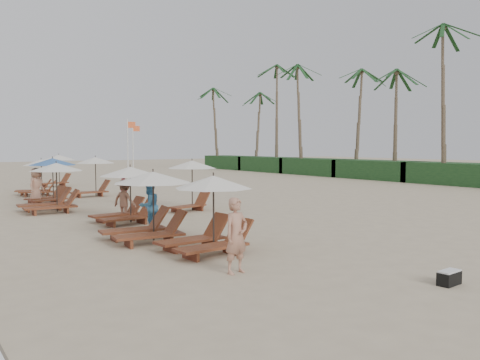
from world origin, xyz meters
TOP-DOWN VIEW (x-y plane):
  - ground at (0.00, 0.00)m, footprint 160.00×160.00m
  - shrub_hedge at (22.00, 14.50)m, footprint 3.20×53.00m
  - palm_row at (21.91, 15.40)m, footprint 7.00×52.00m
  - lounger_station_0 at (-5.23, -2.35)m, footprint 2.60×2.16m
  - lounger_station_1 at (-5.88, 0.08)m, footprint 2.78×2.45m
  - lounger_station_2 at (-5.06, 3.84)m, footprint 2.64×2.35m
  - lounger_station_3 at (-6.59, 8.55)m, footprint 2.76×2.31m
  - lounger_station_4 at (-5.82, 11.89)m, footprint 2.54×2.31m
  - lounger_station_5 at (-5.37, 16.43)m, footprint 2.50×2.39m
  - inland_station_0 at (-1.33, 5.52)m, footprint 2.57×2.24m
  - inland_station_1 at (-2.89, 14.10)m, footprint 2.73×2.24m
  - inland_station_2 at (-2.75, 22.34)m, footprint 2.74×2.24m
  - beachgoer_near at (-5.78, -4.64)m, footprint 0.68×0.50m
  - beachgoer_mid_a at (-4.96, 1.87)m, footprint 0.95×0.83m
  - beachgoer_mid_b at (-4.82, 4.45)m, footprint 1.01×1.18m
  - beachgoer_far_a at (-2.84, 9.61)m, footprint 0.43×0.90m
  - beachgoer_far_b at (-6.36, 12.21)m, footprint 1.04×0.97m
  - duffel_bag at (-2.67, -7.94)m, footprint 0.57×0.32m
  - flag_pole_near at (0.36, 16.84)m, footprint 0.59×0.08m
  - flag_pole_far at (2.37, 20.81)m, footprint 0.60×0.08m

SIDE VIEW (x-z plane):
  - ground at x=0.00m, z-range 0.00..0.00m
  - duffel_bag at x=-2.67m, z-range 0.00..0.31m
  - beachgoer_far_a at x=-2.84m, z-range 0.00..1.49m
  - beachgoer_mid_b at x=-4.82m, z-range 0.00..1.58m
  - shrub_hedge at x=22.00m, z-range 0.00..1.60m
  - beachgoer_mid_a at x=-4.96m, z-range 0.00..1.66m
  - beachgoer_near at x=-5.78m, z-range 0.00..1.73m
  - beachgoer_far_b at x=-6.36m, z-range 0.00..1.79m
  - lounger_station_0 at x=-5.23m, z-range -0.05..2.03m
  - lounger_station_5 at x=-5.37m, z-range -0.04..2.04m
  - lounger_station_3 at x=-6.59m, z-range -0.05..2.08m
  - lounger_station_1 at x=-5.88m, z-range 0.03..2.13m
  - lounger_station_2 at x=-5.06m, z-range 0.04..2.14m
  - lounger_station_4 at x=-5.82m, z-range 0.09..2.35m
  - inland_station_1 at x=-2.89m, z-range 0.23..2.46m
  - inland_station_2 at x=-2.75m, z-range 0.25..2.48m
  - inland_station_0 at x=-1.33m, z-range 0.36..2.58m
  - flag_pole_far at x=2.37m, z-range 0.25..4.77m
  - flag_pole_near at x=0.36m, z-range 0.25..4.87m
  - palm_row at x=21.91m, z-range 3.76..16.06m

